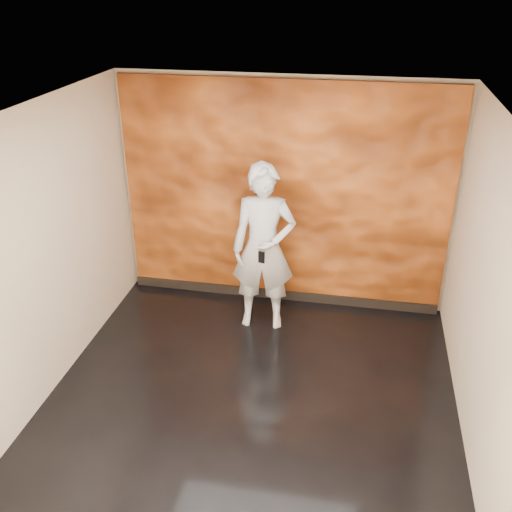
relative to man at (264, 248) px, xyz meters
The scene contains 5 objects.
room 1.41m from the man, 84.58° to the right, with size 4.02×4.02×2.81m.
feature_wall 0.74m from the man, 78.31° to the left, with size 3.90×0.06×2.75m, color orange.
baseboard 1.10m from the man, 77.52° to the left, with size 3.90×0.04×0.12m, color black.
man is the anchor object (origin of this frame).
phone 0.30m from the man, 84.39° to the right, with size 0.07×0.01×0.14m, color black.
Camera 1 is at (0.89, -4.36, 3.82)m, focal length 40.00 mm.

